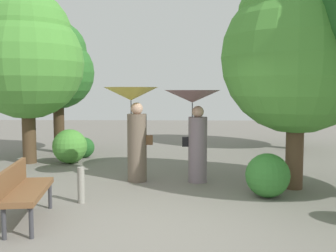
{
  "coord_description": "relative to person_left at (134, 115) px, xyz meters",
  "views": [
    {
      "loc": [
        0.27,
        -5.39,
        1.91
      ],
      "look_at": [
        0.0,
        3.46,
        1.12
      ],
      "focal_mm": 43.13,
      "sensor_mm": 36.0,
      "label": 1
    }
  ],
  "objects": [
    {
      "name": "ground_plane",
      "position": [
        0.7,
        -2.97,
        -1.39
      ],
      "size": [
        40.0,
        40.0,
        0.0
      ],
      "primitive_type": "plane",
      "color": "slate"
    },
    {
      "name": "person_left",
      "position": [
        0.0,
        0.0,
        0.0
      ],
      "size": [
        1.13,
        1.13,
        1.97
      ],
      "rotation": [
        0.0,
        0.0,
        1.5
      ],
      "color": "#6B5B4C",
      "rests_on": "ground"
    },
    {
      "name": "person_right",
      "position": [
        1.27,
        -0.04,
        -0.02
      ],
      "size": [
        1.15,
        1.15,
        1.91
      ],
      "rotation": [
        0.0,
        0.0,
        1.5
      ],
      "color": "gray",
      "rests_on": "ground"
    },
    {
      "name": "park_bench",
      "position": [
        -1.29,
        -2.72,
        -0.88
      ],
      "size": [
        0.69,
        1.55,
        0.83
      ],
      "rotation": [
        0.0,
        0.0,
        1.71
      ],
      "color": "#38383D",
      "rests_on": "ground"
    },
    {
      "name": "tree_near_left",
      "position": [
        -2.75,
        3.85,
        1.25
      ],
      "size": [
        2.2,
        2.2,
        3.97
      ],
      "color": "#42301E",
      "rests_on": "ground"
    },
    {
      "name": "tree_mid_left",
      "position": [
        -2.98,
        2.0,
        1.45
      ],
      "size": [
        2.9,
        2.9,
        4.47
      ],
      "color": "#4C3823",
      "rests_on": "ground"
    },
    {
      "name": "tree_mid_right",
      "position": [
        3.19,
        -0.56,
        1.35
      ],
      "size": [
        2.88,
        2.88,
        4.35
      ],
      "color": "brown",
      "rests_on": "ground"
    },
    {
      "name": "tree_far_back",
      "position": [
        4.74,
        4.82,
        1.79
      ],
      "size": [
        3.36,
        3.36,
        5.05
      ],
      "color": "#42301E",
      "rests_on": "ground"
    },
    {
      "name": "bush_path_left",
      "position": [
        2.53,
        -1.22,
        -0.99
      ],
      "size": [
        0.79,
        0.79,
        0.79
      ],
      "primitive_type": "sphere",
      "color": "#387F33",
      "rests_on": "ground"
    },
    {
      "name": "bush_path_right",
      "position": [
        -1.91,
        1.99,
        -0.94
      ],
      "size": [
        0.9,
        0.9,
        0.9
      ],
      "primitive_type": "sphere",
      "color": "#4C9338",
      "rests_on": "ground"
    },
    {
      "name": "bush_behind_bench",
      "position": [
        -1.75,
        2.9,
        -1.1
      ],
      "size": [
        0.58,
        0.58,
        0.58
      ],
      "primitive_type": "sphere",
      "color": "#235B23",
      "rests_on": "ground"
    },
    {
      "name": "path_marker_post",
      "position": [
        -0.71,
        -1.69,
        -1.08
      ],
      "size": [
        0.12,
        0.12,
        0.62
      ],
      "primitive_type": "cylinder",
      "color": "gray",
      "rests_on": "ground"
    }
  ]
}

